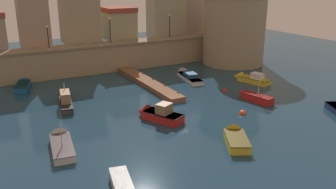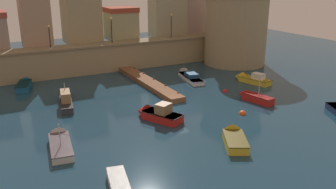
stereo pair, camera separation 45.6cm
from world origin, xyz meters
name	(u,v)px [view 1 (the left image)]	position (x,y,z in m)	size (l,w,h in m)	color
ground_plane	(173,107)	(0.00, 0.00, 0.00)	(96.99, 96.99, 0.00)	#19384C
quay_wall	(113,56)	(0.00, 17.69, 1.93)	(37.90, 3.34, 3.84)	#9E8966
old_town_backdrop	(108,18)	(0.86, 21.34, 6.84)	(35.89, 5.46, 7.81)	gray
fortress_tower	(234,27)	(17.40, 12.70, 5.52)	(9.80, 9.80, 10.91)	#9E8966
pier_dock	(147,82)	(1.04, 8.44, 0.28)	(1.78, 15.44, 0.70)	brown
quay_lamp_0	(48,33)	(-8.52, 17.69, 5.82)	(0.32, 0.32, 2.92)	black
quay_lamp_1	(110,26)	(-0.18, 17.69, 6.14)	(0.32, 0.32, 3.46)	black
quay_lamp_2	(170,22)	(9.18, 17.69, 6.17)	(0.32, 0.32, 3.51)	black
moored_boat_0	(23,85)	(-12.55, 13.99, 0.41)	(2.49, 4.67, 1.26)	#195689
moored_boat_1	(213,63)	(14.04, 13.03, 0.39)	(2.40, 4.48, 2.68)	gold
moored_boat_4	(157,114)	(-2.96, -2.16, 0.52)	(3.60, 5.02, 2.08)	red
moored_boat_5	(187,75)	(6.91, 8.81, 0.34)	(2.75, 7.16, 1.50)	white
moored_boat_6	(65,99)	(-9.49, 6.06, 0.54)	(2.29, 7.12, 2.55)	#333338
moored_boat_7	(235,137)	(0.43, -9.41, 0.37)	(3.41, 4.54, 1.50)	gold
moored_boat_8	(253,97)	(8.49, -2.32, 0.42)	(1.93, 4.53, 3.01)	red
moored_boat_9	(61,142)	(-12.08, -3.54, 0.32)	(2.21, 5.84, 2.75)	silver
moored_boat_10	(249,78)	(12.87, 3.47, 0.43)	(2.75, 5.24, 1.72)	gold
mooring_buoy_0	(155,87)	(1.42, 7.23, 0.00)	(0.79, 0.79, 0.79)	red
mooring_buoy_1	(224,91)	(7.72, 1.73, 0.00)	(0.58, 0.58, 0.58)	red
mooring_buoy_2	(243,114)	(4.95, -4.88, 0.00)	(0.72, 0.72, 0.72)	#EA4C19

